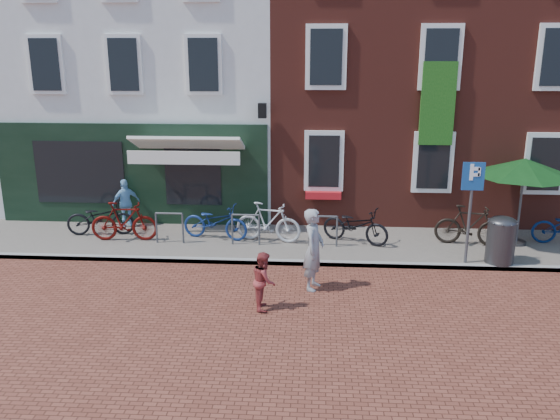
# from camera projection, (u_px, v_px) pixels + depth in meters

# --- Properties ---
(ground) EXTENTS (80.00, 80.00, 0.00)m
(ground) POSITION_uv_depth(u_px,v_px,m) (302.00, 266.00, 13.53)
(ground) COLOR brown
(sidewalk) EXTENTS (24.00, 3.00, 0.10)m
(sidewalk) POSITION_uv_depth(u_px,v_px,m) (342.00, 245.00, 14.89)
(sidewalk) COLOR slate
(sidewalk) RESTS_ON ground
(building_stucco) EXTENTS (8.00, 8.00, 9.00)m
(building_stucco) POSITION_uv_depth(u_px,v_px,m) (164.00, 65.00, 19.37)
(building_stucco) COLOR silver
(building_stucco) RESTS_ON ground
(building_brick_mid) EXTENTS (6.00, 8.00, 10.00)m
(building_brick_mid) POSITION_uv_depth(u_px,v_px,m) (370.00, 50.00, 18.78)
(building_brick_mid) COLOR maroon
(building_brick_mid) RESTS_ON ground
(building_brick_right) EXTENTS (6.00, 8.00, 10.00)m
(building_brick_right) POSITION_uv_depth(u_px,v_px,m) (556.00, 50.00, 18.39)
(building_brick_right) COLOR maroon
(building_brick_right) RESTS_ON ground
(litter_bin) EXTENTS (0.66, 0.66, 1.21)m
(litter_bin) POSITION_uv_depth(u_px,v_px,m) (501.00, 237.00, 13.32)
(litter_bin) COLOR #363639
(litter_bin) RESTS_ON sidewalk
(parking_sign) EXTENTS (0.50, 0.08, 2.43)m
(parking_sign) POSITION_uv_depth(u_px,v_px,m) (471.00, 195.00, 13.03)
(parking_sign) COLOR #4C4C4F
(parking_sign) RESTS_ON sidewalk
(parasol) EXTENTS (2.54, 2.54, 2.36)m
(parasol) POSITION_uv_depth(u_px,v_px,m) (525.00, 164.00, 14.23)
(parasol) COLOR #4C4C4F
(parasol) RESTS_ON sidewalk
(woman) EXTENTS (0.57, 0.73, 1.78)m
(woman) POSITION_uv_depth(u_px,v_px,m) (314.00, 249.00, 12.03)
(woman) COLOR gray
(woman) RESTS_ON ground
(boy) EXTENTS (0.50, 0.61, 1.17)m
(boy) POSITION_uv_depth(u_px,v_px,m) (264.00, 280.00, 11.16)
(boy) COLOR #993433
(boy) RESTS_ON ground
(cafe_person) EXTENTS (0.83, 0.77, 1.37)m
(cafe_person) POSITION_uv_depth(u_px,v_px,m) (126.00, 203.00, 16.15)
(cafe_person) COLOR #88C1E9
(cafe_person) RESTS_ON sidewalk
(bicycle_0) EXTENTS (1.88, 0.88, 0.95)m
(bicycle_0) POSITION_uv_depth(u_px,v_px,m) (100.00, 218.00, 15.42)
(bicycle_0) COLOR black
(bicycle_0) RESTS_ON sidewalk
(bicycle_1) EXTENTS (1.78, 0.60, 1.05)m
(bicycle_1) POSITION_uv_depth(u_px,v_px,m) (124.00, 221.00, 14.93)
(bicycle_1) COLOR #4F0906
(bicycle_1) RESTS_ON sidewalk
(bicycle_2) EXTENTS (1.90, 1.01, 0.95)m
(bicycle_2) POSITION_uv_depth(u_px,v_px,m) (215.00, 222.00, 15.09)
(bicycle_2) COLOR navy
(bicycle_2) RESTS_ON sidewalk
(bicycle_3) EXTENTS (1.82, 0.83, 1.05)m
(bicycle_3) POSITION_uv_depth(u_px,v_px,m) (268.00, 222.00, 14.86)
(bicycle_3) COLOR #B2B2B5
(bicycle_3) RESTS_ON sidewalk
(bicycle_4) EXTENTS (1.91, 1.34, 0.95)m
(bicycle_4) POSITION_uv_depth(u_px,v_px,m) (355.00, 225.00, 14.77)
(bicycle_4) COLOR black
(bicycle_4) RESTS_ON sidewalk
(bicycle_5) EXTENTS (1.81, 0.79, 1.05)m
(bicycle_5) POSITION_uv_depth(u_px,v_px,m) (470.00, 225.00, 14.58)
(bicycle_5) COLOR black
(bicycle_5) RESTS_ON sidewalk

